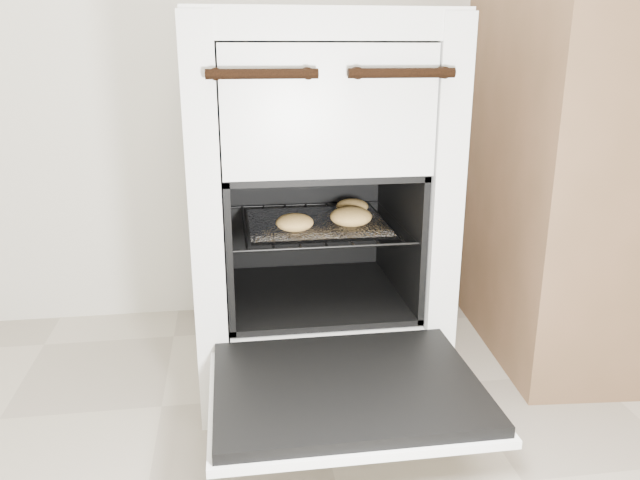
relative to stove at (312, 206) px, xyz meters
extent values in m
cube|color=silver|center=(0.00, 0.01, 0.01)|extent=(0.53, 0.56, 0.81)
cylinder|color=black|center=(-0.12, -0.29, 0.31)|extent=(0.19, 0.02, 0.02)
cylinder|color=black|center=(0.12, -0.29, 0.31)|extent=(0.19, 0.02, 0.02)
cube|color=black|center=(0.00, -0.45, -0.21)|extent=(0.46, 0.35, 0.02)
cube|color=silver|center=(0.00, -0.45, -0.23)|extent=(0.48, 0.37, 0.01)
cylinder|color=black|center=(-0.19, -0.06, -0.03)|extent=(0.01, 0.37, 0.01)
cylinder|color=black|center=(0.19, -0.06, -0.03)|extent=(0.01, 0.37, 0.01)
cylinder|color=black|center=(0.00, -0.23, -0.03)|extent=(0.38, 0.01, 0.01)
cylinder|color=black|center=(0.00, 0.12, -0.03)|extent=(0.38, 0.01, 0.01)
cylinder|color=black|center=(-0.16, -0.06, -0.03)|extent=(0.00, 0.35, 0.00)
cylinder|color=black|center=(-0.11, -0.06, -0.03)|extent=(0.00, 0.35, 0.00)
cylinder|color=black|center=(-0.05, -0.06, -0.03)|extent=(0.00, 0.35, 0.00)
cylinder|color=black|center=(0.00, -0.06, -0.03)|extent=(0.00, 0.35, 0.00)
cylinder|color=black|center=(0.05, -0.06, -0.03)|extent=(0.00, 0.35, 0.00)
cylinder|color=black|center=(0.11, -0.06, -0.03)|extent=(0.00, 0.35, 0.00)
cylinder|color=black|center=(0.16, -0.06, -0.03)|extent=(0.00, 0.35, 0.00)
cube|color=white|center=(0.00, -0.08, -0.02)|extent=(0.30, 0.26, 0.01)
ellipsoid|color=#DAAF57|center=(-0.06, -0.14, 0.00)|extent=(0.08, 0.08, 0.04)
ellipsoid|color=#DAAF57|center=(0.09, -0.01, 0.00)|extent=(0.10, 0.10, 0.03)
ellipsoid|color=#DAAF57|center=(0.07, -0.12, 0.00)|extent=(0.10, 0.10, 0.04)
camera|label=1|loc=(-0.19, -1.39, 0.35)|focal=35.00mm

